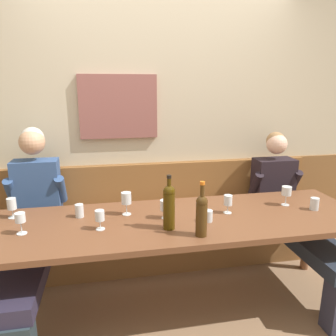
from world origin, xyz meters
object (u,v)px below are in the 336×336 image
dining_table (179,228)px  wine_glass_left_end (20,219)px  wall_bench (163,235)px  person_right_seat (292,210)px  wine_glass_by_bottle (126,199)px  water_tumbler_left (208,216)px  wine_glass_mid_right (100,217)px  wine_bottle_green_tall (202,214)px  wine_glass_right_end (286,192)px  wine_glass_center_front (12,205)px  wine_bottle_amber_mid (169,206)px  wine_glass_mid_left (165,206)px  person_center_right_seat (30,224)px  wine_glass_near_bucket (228,201)px  water_tumbler_right (79,211)px  water_tumbler_center (314,204)px

dining_table → wine_glass_left_end: wine_glass_left_end is taller
wall_bench → person_right_seat: size_ratio=2.35×
person_right_seat → wine_glass_left_end: bearing=-170.0°
wine_glass_by_bottle → water_tumbler_left: size_ratio=2.11×
person_right_seat → wine_glass_mid_right: size_ratio=9.71×
wall_bench → wine_glass_by_bottle: (-0.36, -0.57, 0.59)m
dining_table → person_right_seat: 1.14m
wine_bottle_green_tall → wine_glass_right_end: wine_bottle_green_tall is taller
wine_bottle_green_tall → wine_glass_center_front: wine_bottle_green_tall is taller
wine_bottle_amber_mid → wine_glass_center_front: bearing=160.0°
person_right_seat → wine_glass_mid_left: (-1.19, -0.30, 0.24)m
wall_bench → person_center_right_seat: person_center_right_seat is taller
wine_glass_right_end → water_tumbler_left: size_ratio=1.90×
wall_bench → wine_glass_near_bucket: bearing=-61.5°
person_center_right_seat → wine_glass_left_end: person_center_right_seat is taller
person_center_right_seat → wine_glass_near_bucket: size_ratio=9.72×
wine_glass_near_bucket → water_tumbler_right: bearing=173.2°
wine_glass_right_end → wine_glass_mid_right: (-1.42, -0.18, -0.02)m
wine_glass_near_bucket → water_tumbler_left: 0.23m
person_center_right_seat → wine_glass_center_front: 0.25m
wine_glass_right_end → wine_glass_by_bottle: bearing=178.0°
person_right_seat → wine_glass_mid_left: person_right_seat is taller
wine_glass_right_end → water_tumbler_center: 0.22m
wine_bottle_green_tall → water_tumbler_right: bearing=149.8°
wine_bottle_green_tall → wine_glass_right_end: 0.89m
wall_bench → water_tumbler_left: wall_bench is taller
wine_bottle_green_tall → wine_glass_mid_left: (-0.17, 0.31, -0.05)m
dining_table → wine_glass_near_bucket: size_ratio=19.65×
wine_glass_by_bottle → water_tumbler_center: bearing=-7.0°
wine_glass_mid_right → water_tumbler_center: size_ratio=1.42×
wine_glass_left_end → water_tumbler_left: 1.22m
wall_bench → wine_bottle_amber_mid: size_ratio=8.23×
wine_bottle_green_tall → wine_glass_right_end: size_ratio=2.33×
wine_glass_mid_right → wine_glass_left_end: bearing=176.7°
water_tumbler_center → wall_bench: bearing=144.5°
person_center_right_seat → water_tumbler_right: person_center_right_seat is taller
person_right_seat → wine_glass_mid_right: person_right_seat is taller
person_right_seat → wine_glass_right_end: 0.41m
person_center_right_seat → water_tumbler_left: (1.26, -0.43, 0.14)m
wine_glass_mid_left → wine_glass_right_end: 0.98m
wine_glass_near_bucket → person_center_right_seat: bearing=167.7°
person_right_seat → dining_table: bearing=-163.4°
wine_glass_center_front → water_tumbler_left: bearing=-13.4°
wine_glass_center_front → wine_bottle_amber_mid: bearing=-20.0°
water_tumbler_center → wine_glass_mid_right: bearing=-178.3°
wine_bottle_amber_mid → wine_glass_mid_right: 0.45m
wine_bottle_amber_mid → person_center_right_seat: bearing=153.0°
wine_glass_right_end → dining_table: bearing=-173.7°
wine_glass_mid_right → wine_glass_left_end: 0.49m
wall_bench → dining_table: size_ratio=1.11×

